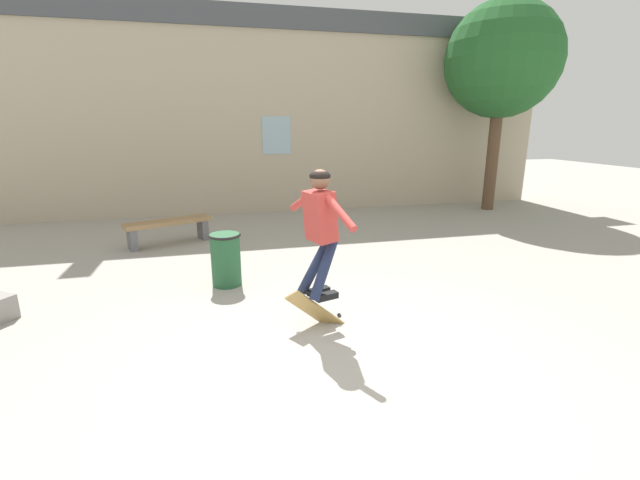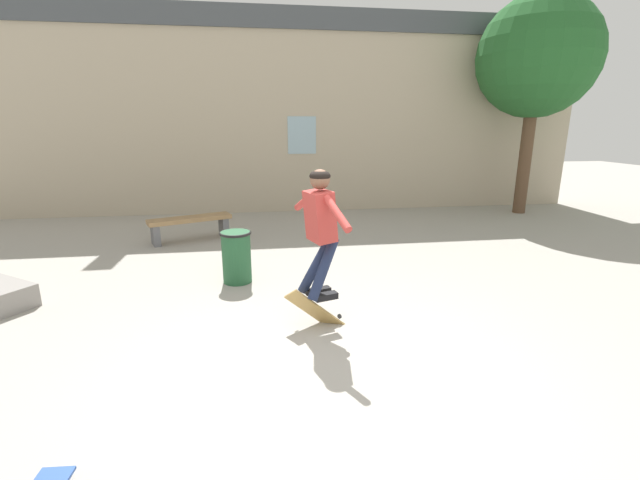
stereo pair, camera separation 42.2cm
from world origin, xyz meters
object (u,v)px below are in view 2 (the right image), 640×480
object	(u,v)px
skater	(320,223)
trash_bin	(236,256)
skateboard_flipping	(317,312)
park_bench	(190,224)
tree_right	(538,58)

from	to	relation	value
skater	trash_bin	bearing A→B (deg)	105.40
skateboard_flipping	park_bench	bearing A→B (deg)	108.55
tree_right	skater	size ratio (longest dim) A/B	3.61
skateboard_flipping	trash_bin	bearing A→B (deg)	114.01
trash_bin	skater	xyz separation A→B (m)	(0.97, -1.51, 0.78)
trash_bin	skater	size ratio (longest dim) A/B	0.52
tree_right	skater	distance (m)	8.44
skater	park_bench	bearing A→B (deg)	99.16
tree_right	park_bench	xyz separation A→B (m)	(-7.85, -1.59, -3.33)
skateboard_flipping	skater	bearing A→B (deg)	9.26
tree_right	skateboard_flipping	size ratio (longest dim) A/B	7.10
park_bench	skater	bearing A→B (deg)	-86.05
trash_bin	skateboard_flipping	world-z (taller)	trash_bin
park_bench	skateboard_flipping	size ratio (longest dim) A/B	2.20
tree_right	skateboard_flipping	distance (m)	8.83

